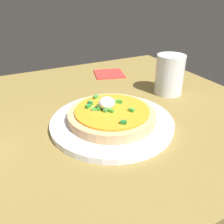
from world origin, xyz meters
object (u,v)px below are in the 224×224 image
object	(u,v)px
cup_near	(168,76)
napkin	(109,74)
plate	(112,122)
pizza	(112,114)

from	to	relation	value
cup_near	napkin	distance (cm)	24.81
napkin	cup_near	bearing A→B (deg)	-69.41
cup_near	plate	bearing A→B (deg)	-157.98
pizza	cup_near	bearing A→B (deg)	21.88
napkin	pizza	bearing A→B (deg)	-115.17
plate	napkin	distance (cm)	35.66
pizza	napkin	world-z (taller)	pizza
plate	pizza	world-z (taller)	pizza
plate	cup_near	world-z (taller)	cup_near
plate	napkin	world-z (taller)	plate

